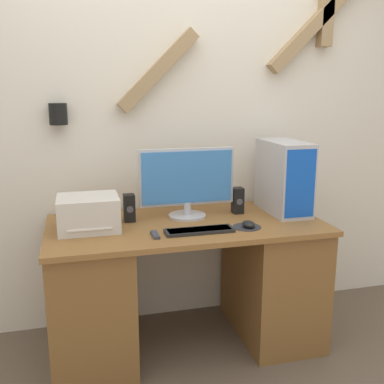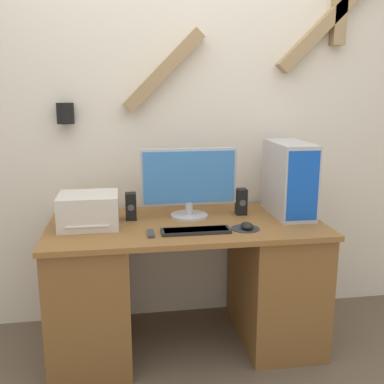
% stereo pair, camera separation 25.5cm
% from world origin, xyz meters
% --- Properties ---
extents(ground_plane, '(12.00, 12.00, 0.00)m').
position_xyz_m(ground_plane, '(0.00, 0.00, 0.00)').
color(ground_plane, brown).
extents(wall_back, '(6.40, 0.16, 2.70)m').
position_xyz_m(wall_back, '(0.01, 0.82, 1.36)').
color(wall_back, silver).
rests_on(wall_back, ground_plane).
extents(desk, '(1.59, 0.77, 0.78)m').
position_xyz_m(desk, '(0.00, 0.38, 0.40)').
color(desk, brown).
rests_on(desk, ground_plane).
extents(monitor, '(0.58, 0.23, 0.42)m').
position_xyz_m(monitor, '(0.04, 0.50, 1.00)').
color(monitor, '#B7B7BC').
rests_on(monitor, desk).
extents(keyboard, '(0.38, 0.11, 0.02)m').
position_xyz_m(keyboard, '(0.03, 0.19, 0.79)').
color(keyboard, black).
rests_on(keyboard, desk).
extents(mousepad, '(0.16, 0.16, 0.00)m').
position_xyz_m(mousepad, '(0.31, 0.21, 0.78)').
color(mousepad, '#2D2D33').
rests_on(mousepad, desk).
extents(mouse, '(0.07, 0.10, 0.04)m').
position_xyz_m(mouse, '(0.31, 0.20, 0.80)').
color(mouse, black).
rests_on(mouse, mousepad).
extents(computer_tower, '(0.21, 0.44, 0.45)m').
position_xyz_m(computer_tower, '(0.65, 0.46, 1.00)').
color(computer_tower, '#B2B2B7').
rests_on(computer_tower, desk).
extents(printer, '(0.33, 0.29, 0.19)m').
position_xyz_m(printer, '(-0.55, 0.40, 0.87)').
color(printer, beige).
rests_on(printer, desk).
extents(speaker_left, '(0.06, 0.07, 0.16)m').
position_xyz_m(speaker_left, '(-0.32, 0.50, 0.86)').
color(speaker_left, black).
rests_on(speaker_left, desk).
extents(speaker_right, '(0.06, 0.07, 0.16)m').
position_xyz_m(speaker_right, '(0.36, 0.51, 0.86)').
color(speaker_right, black).
rests_on(speaker_right, desk).
extents(remote_control, '(0.03, 0.12, 0.02)m').
position_xyz_m(remote_control, '(-0.22, 0.18, 0.79)').
color(remote_control, '#38383D').
rests_on(remote_control, desk).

